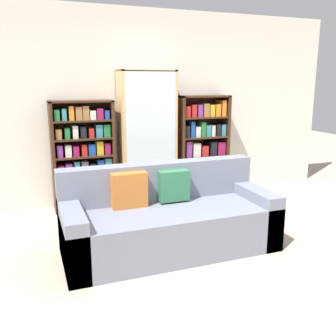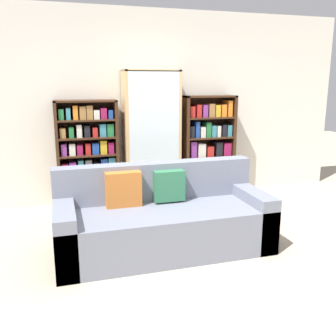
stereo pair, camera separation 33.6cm
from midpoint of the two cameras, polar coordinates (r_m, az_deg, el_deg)
name	(u,v)px [view 1 (the left image)]	position (r m, az deg, el deg)	size (l,w,h in m)	color
ground_plane	(212,261)	(3.77, 4.09, -13.93)	(16.00, 16.00, 0.00)	tan
wall_back	(143,107)	(5.49, -5.67, 9.24)	(6.12, 0.06, 2.70)	silver
couch	(168,221)	(3.89, -2.46, -8.04)	(2.15, 0.87, 0.86)	slate
bookshelf_left	(84,157)	(5.20, -14.51, 1.63)	(0.82, 0.32, 1.47)	#3D2314
display_cabinet	(147,138)	(5.32, -5.01, 4.58)	(0.78, 0.36, 1.86)	tan
bookshelf_right	(202,149)	(5.66, 3.55, 2.96)	(0.77, 0.32, 1.51)	#3D2314
wine_bottle	(193,209)	(4.75, 1.78, -6.23)	(0.08, 0.08, 0.34)	black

